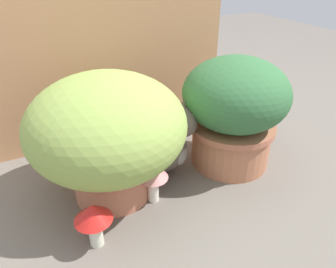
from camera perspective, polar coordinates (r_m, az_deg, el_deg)
ground_plane at (r=1.13m, az=-5.53°, el=-12.54°), size 6.00×6.00×0.00m
cardboard_backdrop at (r=1.37m, az=-12.55°, el=15.94°), size 1.16×0.03×0.89m
grass_planter at (r=1.05m, az=-10.79°, el=0.39°), size 0.52×0.52×0.44m
leafy_planter at (r=1.24m, az=11.79°, el=4.43°), size 0.40×0.40×0.44m
cat at (r=1.21m, az=-1.87°, el=-1.87°), size 0.32×0.32×0.32m
mushroom_ornament_red at (r=0.95m, az=-13.27°, el=-14.16°), size 0.11×0.11×0.15m
mushroom_ornament_pink at (r=1.08m, az=-2.78°, el=-7.22°), size 0.11×0.11×0.15m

